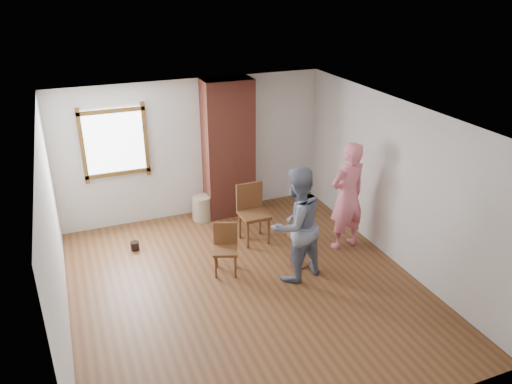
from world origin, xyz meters
The scene contains 12 objects.
ground centered at (0.00, 0.00, 0.00)m, with size 5.50×5.50×0.00m, color brown.
room_shell centered at (-0.06, 0.61, 1.81)m, with size 5.04×5.52×2.62m.
brick_chimney centered at (0.60, 2.50, 1.30)m, with size 0.90×0.50×2.60m, color brown.
stoneware_crock centered at (0.01, 2.40, 0.23)m, with size 0.37×0.37×0.47m, color tan.
dark_pot centered at (-1.36, 1.73, 0.07)m, with size 0.14×0.14×0.14m, color black.
dining_chair_left centered at (-0.13, 0.56, 0.44)m, with size 0.47×0.47×0.79m.
dining_chair_right centered at (0.62, 1.34, 0.57)m, with size 0.48×0.48×1.02m.
side_table centered at (1.00, 0.26, 0.40)m, with size 0.40×0.40×0.60m.
cake_plate centered at (1.00, 0.26, 0.60)m, with size 0.18×0.18×0.01m, color white.
cake_slice centered at (1.01, 0.26, 0.64)m, with size 0.08×0.07×0.06m, color white.
man centered at (0.79, 0.00, 0.90)m, with size 0.87×0.68×1.80m, color #121833.
person_pink centered at (1.98, 0.53, 0.93)m, with size 0.68×0.45×1.87m, color pink.
Camera 1 is at (-2.17, -5.84, 4.34)m, focal length 35.00 mm.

